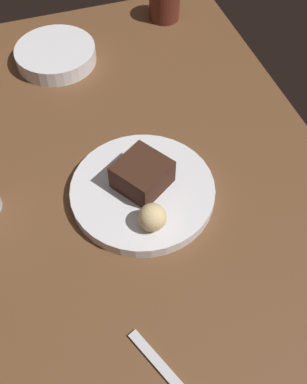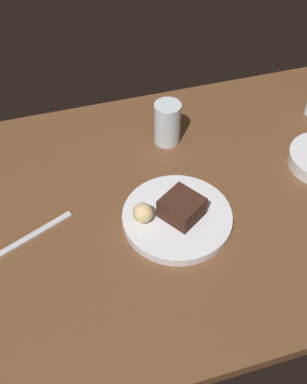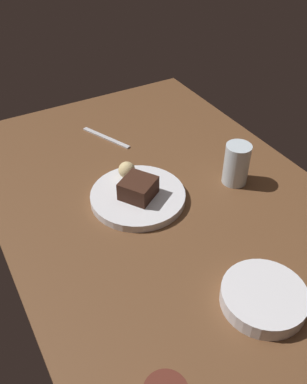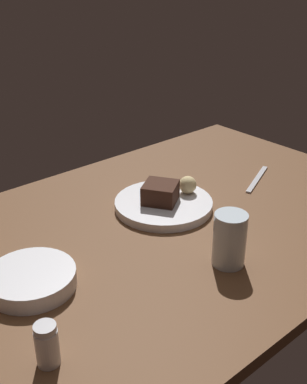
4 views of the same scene
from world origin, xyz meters
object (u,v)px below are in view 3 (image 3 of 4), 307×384
(dessert_plate, at_px, (137,196))
(butter_knife, at_px, (106,138))
(chocolate_cake_slice, at_px, (138,188))
(water_glass, at_px, (236,164))
(bread_roll, at_px, (127,170))
(side_bowl, at_px, (264,297))

(dessert_plate, xyz_separation_m, butter_knife, (0.31, -0.05, -0.01))
(chocolate_cake_slice, xyz_separation_m, butter_knife, (0.33, -0.05, -0.04))
(chocolate_cake_slice, height_order, water_glass, water_glass)
(chocolate_cake_slice, height_order, butter_knife, chocolate_cake_slice)
(bread_roll, distance_m, water_glass, 0.30)
(chocolate_cake_slice, xyz_separation_m, water_glass, (-0.05, -0.27, 0.01))
(dessert_plate, xyz_separation_m, water_glass, (-0.07, -0.27, 0.05))
(butter_knife, bearing_deg, chocolate_cake_slice, 147.22)
(dessert_plate, bearing_deg, chocolate_cake_slice, 168.12)
(bread_roll, bearing_deg, water_glass, -117.99)
(side_bowl, bearing_deg, bread_roll, 7.22)
(dessert_plate, relative_size, side_bowl, 1.43)
(side_bowl, height_order, butter_knife, side_bowl)
(dessert_plate, bearing_deg, bread_roll, -6.10)
(dessert_plate, relative_size, water_glass, 2.13)
(chocolate_cake_slice, bearing_deg, dessert_plate, -11.88)
(dessert_plate, relative_size, chocolate_cake_slice, 3.06)
(dessert_plate, height_order, chocolate_cake_slice, chocolate_cake_slice)
(water_glass, height_order, side_bowl, water_glass)
(water_glass, relative_size, butter_knife, 0.62)
(chocolate_cake_slice, height_order, side_bowl, chocolate_cake_slice)
(chocolate_cake_slice, relative_size, water_glass, 0.70)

